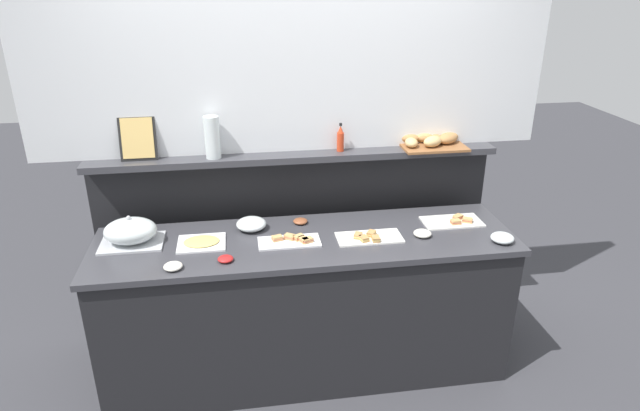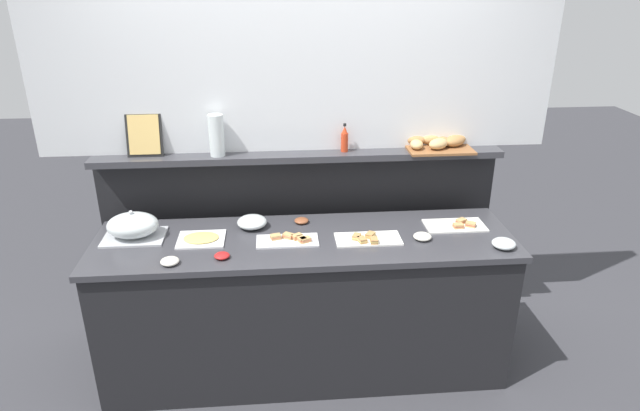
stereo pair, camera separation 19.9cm
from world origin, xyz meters
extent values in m
plane|color=#38383D|center=(0.00, 0.60, 0.00)|extent=(12.00, 12.00, 0.00)
cube|color=black|center=(0.00, 0.00, 0.43)|extent=(2.34, 0.62, 0.86)
cube|color=#38383D|center=(0.00, 0.00, 0.88)|extent=(2.38, 0.66, 0.03)
cube|color=black|center=(0.00, 0.51, 0.61)|extent=(2.51, 0.08, 1.22)
cube|color=#38383D|center=(0.00, 0.46, 1.24)|extent=(2.51, 0.22, 0.04)
cube|color=silver|center=(0.00, 0.53, 1.93)|extent=(3.11, 0.08, 1.34)
cube|color=silver|center=(-0.10, -0.03, 0.90)|extent=(0.34, 0.16, 0.01)
cube|color=tan|center=(-0.09, -0.01, 0.91)|extent=(0.07, 0.06, 0.01)
cube|color=#D1664C|center=(-0.09, -0.01, 0.92)|extent=(0.07, 0.06, 0.01)
cube|color=tan|center=(-0.09, -0.01, 0.93)|extent=(0.07, 0.06, 0.01)
cube|color=tan|center=(0.00, -0.06, 0.91)|extent=(0.07, 0.06, 0.01)
cube|color=#D1664C|center=(0.00, -0.06, 0.92)|extent=(0.07, 0.06, 0.01)
cube|color=tan|center=(0.00, -0.06, 0.93)|extent=(0.07, 0.06, 0.01)
cube|color=tan|center=(-0.04, -0.02, 0.91)|extent=(0.07, 0.06, 0.01)
cube|color=#D1664C|center=(-0.04, -0.02, 0.92)|extent=(0.07, 0.06, 0.01)
cube|color=tan|center=(-0.04, -0.02, 0.93)|extent=(0.07, 0.06, 0.01)
cube|color=tan|center=(-0.16, -0.01, 0.91)|extent=(0.06, 0.05, 0.01)
cube|color=#D1664C|center=(-0.16, -0.01, 0.92)|extent=(0.06, 0.05, 0.01)
cube|color=tan|center=(-0.16, -0.01, 0.93)|extent=(0.06, 0.05, 0.01)
cube|color=tan|center=(-0.02, -0.05, 0.91)|extent=(0.06, 0.07, 0.01)
cube|color=#D1664C|center=(-0.02, -0.05, 0.92)|extent=(0.06, 0.07, 0.01)
cube|color=tan|center=(-0.02, -0.05, 0.93)|extent=(0.06, 0.07, 0.01)
cube|color=white|center=(0.89, 0.08, 0.90)|extent=(0.35, 0.19, 0.01)
cube|color=tan|center=(0.98, 0.05, 0.91)|extent=(0.07, 0.06, 0.01)
cube|color=#B24738|center=(0.98, 0.05, 0.92)|extent=(0.07, 0.06, 0.01)
cube|color=tan|center=(0.98, 0.05, 0.93)|extent=(0.07, 0.06, 0.01)
cube|color=tan|center=(0.94, 0.10, 0.91)|extent=(0.07, 0.06, 0.01)
cube|color=#B24738|center=(0.94, 0.10, 0.92)|extent=(0.07, 0.06, 0.01)
cube|color=tan|center=(0.94, 0.10, 0.93)|extent=(0.07, 0.06, 0.01)
cube|color=tan|center=(0.90, 0.04, 0.91)|extent=(0.06, 0.04, 0.01)
cube|color=#B24738|center=(0.90, 0.04, 0.92)|extent=(0.06, 0.04, 0.01)
cube|color=tan|center=(0.90, 0.04, 0.93)|extent=(0.06, 0.04, 0.01)
cube|color=white|center=(0.35, -0.05, 0.90)|extent=(0.37, 0.18, 0.01)
cube|color=#B7844C|center=(0.31, -0.09, 0.91)|extent=(0.05, 0.06, 0.01)
cube|color=#E5C666|center=(0.31, -0.09, 0.92)|extent=(0.05, 0.06, 0.01)
cube|color=#B7844C|center=(0.31, -0.09, 0.93)|extent=(0.05, 0.06, 0.01)
cube|color=#B7844C|center=(0.37, -0.03, 0.91)|extent=(0.06, 0.07, 0.01)
cube|color=#E5C666|center=(0.37, -0.03, 0.92)|extent=(0.06, 0.07, 0.01)
cube|color=#B7844C|center=(0.37, -0.03, 0.93)|extent=(0.06, 0.07, 0.01)
cube|color=#B7844C|center=(0.29, -0.05, 0.91)|extent=(0.06, 0.07, 0.01)
cube|color=#E5C666|center=(0.29, -0.05, 0.92)|extent=(0.06, 0.07, 0.01)
cube|color=#B7844C|center=(0.29, -0.05, 0.93)|extent=(0.06, 0.07, 0.01)
cube|color=#B7844C|center=(0.38, -0.10, 0.91)|extent=(0.04, 0.06, 0.01)
cube|color=#E5C666|center=(0.38, -0.10, 0.92)|extent=(0.04, 0.06, 0.01)
cube|color=#B7844C|center=(0.38, -0.10, 0.93)|extent=(0.04, 0.06, 0.01)
cube|color=white|center=(-0.58, 0.03, 0.90)|extent=(0.26, 0.22, 0.01)
ellipsoid|color=#E5C666|center=(-0.58, 0.03, 0.91)|extent=(0.20, 0.15, 0.01)
cube|color=#B7BABF|center=(-0.96, 0.09, 0.90)|extent=(0.34, 0.24, 0.01)
ellipsoid|color=silver|center=(-0.96, 0.09, 0.98)|extent=(0.28, 0.23, 0.14)
sphere|color=#B7BABF|center=(-0.96, 0.09, 1.06)|extent=(0.02, 0.02, 0.02)
ellipsoid|color=silver|center=(-0.30, 0.17, 0.93)|extent=(0.17, 0.17, 0.07)
ellipsoid|color=#BF4C3F|center=(-0.30, 0.17, 0.92)|extent=(0.14, 0.14, 0.04)
ellipsoid|color=silver|center=(1.07, -0.20, 0.92)|extent=(0.13, 0.13, 0.05)
ellipsoid|color=#F28C4C|center=(1.07, -0.20, 0.91)|extent=(0.10, 0.10, 0.03)
ellipsoid|color=red|center=(-0.45, -0.19, 0.91)|extent=(0.08, 0.08, 0.03)
ellipsoid|color=silver|center=(0.66, -0.07, 0.91)|extent=(0.10, 0.10, 0.04)
ellipsoid|color=brown|center=(-0.01, 0.21, 0.91)|extent=(0.09, 0.09, 0.03)
ellipsoid|color=silver|center=(-0.71, -0.24, 0.91)|extent=(0.10, 0.10, 0.03)
cylinder|color=red|center=(0.28, 0.44, 1.32)|extent=(0.04, 0.04, 0.12)
cone|color=red|center=(0.28, 0.44, 1.40)|extent=(0.04, 0.04, 0.04)
cylinder|color=black|center=(0.28, 0.44, 1.43)|extent=(0.02, 0.02, 0.02)
cube|color=brown|center=(0.87, 0.43, 1.27)|extent=(0.40, 0.26, 0.02)
ellipsoid|color=#AD7A47|center=(0.80, 0.52, 1.31)|extent=(0.15, 0.16, 0.06)
ellipsoid|color=#AD7A47|center=(0.97, 0.45, 1.31)|extent=(0.18, 0.16, 0.07)
ellipsoid|color=#AD7A47|center=(0.73, 0.51, 1.31)|extent=(0.16, 0.13, 0.06)
ellipsoid|color=tan|center=(0.83, 0.51, 1.31)|extent=(0.17, 0.12, 0.07)
ellipsoid|color=tan|center=(0.85, 0.40, 1.31)|extent=(0.17, 0.16, 0.06)
ellipsoid|color=tan|center=(0.72, 0.41, 1.30)|extent=(0.10, 0.13, 0.06)
ellipsoid|color=#AD7A47|center=(0.89, 0.45, 1.31)|extent=(0.12, 0.14, 0.06)
ellipsoid|color=#B7844C|center=(0.98, 0.51, 1.31)|extent=(0.18, 0.14, 0.06)
cube|color=black|center=(-0.92, 0.47, 1.39)|extent=(0.21, 0.07, 0.26)
cube|color=#E0B766|center=(-0.92, 0.46, 1.39)|extent=(0.18, 0.05, 0.23)
cylinder|color=silver|center=(-0.49, 0.43, 1.39)|extent=(0.09, 0.09, 0.25)
camera|label=1|loc=(-0.35, -2.76, 2.30)|focal=31.04mm
camera|label=2|loc=(-0.15, -2.79, 2.30)|focal=31.04mm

